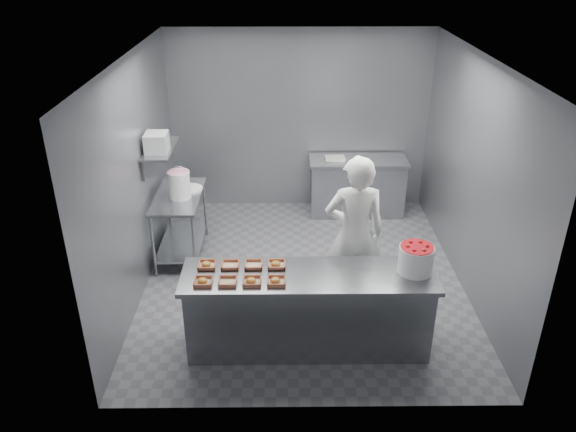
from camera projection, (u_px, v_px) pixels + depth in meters
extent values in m
plane|color=#4C4C51|center=(303.00, 277.00, 7.29)|extent=(4.50, 4.50, 0.00)
plane|color=white|center=(306.00, 57.00, 6.04)|extent=(4.50, 4.50, 0.00)
cube|color=slate|center=(299.00, 121.00, 8.67)|extent=(4.00, 0.04, 2.80)
cube|color=slate|center=(136.00, 178.00, 6.64)|extent=(0.04, 4.50, 2.80)
cube|color=slate|center=(472.00, 177.00, 6.68)|extent=(0.04, 4.50, 2.80)
cube|color=slate|center=(309.00, 276.00, 5.69)|extent=(2.60, 0.70, 0.05)
cube|color=slate|center=(308.00, 312.00, 5.89)|extent=(2.50, 0.64, 0.85)
cube|color=slate|center=(178.00, 196.00, 7.42)|extent=(0.60, 1.20, 0.04)
cube|color=slate|center=(182.00, 241.00, 7.72)|extent=(0.56, 1.15, 0.03)
cylinder|color=slate|center=(153.00, 246.00, 7.11)|extent=(0.04, 0.04, 0.88)
cylinder|color=slate|center=(194.00, 246.00, 7.12)|extent=(0.04, 0.04, 0.88)
cylinder|color=slate|center=(169.00, 208.00, 8.11)|extent=(0.04, 0.04, 0.88)
cylinder|color=slate|center=(205.00, 208.00, 8.12)|extent=(0.04, 0.04, 0.88)
cube|color=slate|center=(358.00, 161.00, 8.60)|extent=(1.50, 0.60, 0.05)
cube|color=slate|center=(357.00, 188.00, 8.81)|extent=(1.44, 0.55, 0.85)
cube|color=slate|center=(160.00, 149.00, 7.12)|extent=(0.35, 0.90, 0.03)
cube|color=tan|center=(203.00, 282.00, 5.52)|extent=(0.18, 0.18, 0.04)
cube|color=white|center=(208.00, 282.00, 5.54)|extent=(0.10, 0.06, 0.00)
ellipsoid|color=#CB7632|center=(202.00, 281.00, 5.52)|extent=(0.10, 0.10, 0.05)
cube|color=tan|center=(228.00, 281.00, 5.52)|extent=(0.18, 0.18, 0.04)
cube|color=white|center=(232.00, 281.00, 5.54)|extent=(0.10, 0.06, 0.00)
cube|color=tan|center=(252.00, 281.00, 5.53)|extent=(0.18, 0.18, 0.04)
cube|color=white|center=(257.00, 281.00, 5.54)|extent=(0.10, 0.06, 0.00)
ellipsoid|color=#CB7632|center=(251.00, 280.00, 5.52)|extent=(0.10, 0.10, 0.05)
cube|color=tan|center=(276.00, 281.00, 5.53)|extent=(0.18, 0.18, 0.04)
cube|color=white|center=(281.00, 281.00, 5.55)|extent=(0.10, 0.06, 0.00)
ellipsoid|color=#CB7632|center=(275.00, 280.00, 5.52)|extent=(0.10, 0.10, 0.05)
cube|color=tan|center=(207.00, 265.00, 5.80)|extent=(0.18, 0.18, 0.04)
cube|color=white|center=(212.00, 265.00, 5.82)|extent=(0.10, 0.06, 0.00)
ellipsoid|color=#CB7632|center=(206.00, 264.00, 5.80)|extent=(0.10, 0.10, 0.05)
cube|color=tan|center=(230.00, 265.00, 5.80)|extent=(0.18, 0.18, 0.04)
cube|color=white|center=(235.00, 265.00, 5.82)|extent=(0.10, 0.06, 0.00)
cube|color=tan|center=(254.00, 265.00, 5.80)|extent=(0.18, 0.18, 0.04)
cube|color=white|center=(258.00, 265.00, 5.82)|extent=(0.10, 0.06, 0.00)
cube|color=tan|center=(277.00, 265.00, 5.81)|extent=(0.18, 0.18, 0.04)
cube|color=white|center=(281.00, 265.00, 5.82)|extent=(0.10, 0.06, 0.00)
ellipsoid|color=#CB7632|center=(276.00, 264.00, 5.80)|extent=(0.10, 0.10, 0.05)
imported|color=white|center=(354.00, 234.00, 6.37)|extent=(0.70, 0.47, 1.88)
cylinder|color=white|center=(416.00, 259.00, 5.66)|extent=(0.35, 0.35, 0.28)
cylinder|color=red|center=(417.00, 248.00, 5.60)|extent=(0.33, 0.33, 0.04)
cylinder|color=white|center=(179.00, 185.00, 7.27)|extent=(0.29, 0.29, 0.36)
cylinder|color=#CC668C|center=(178.00, 172.00, 7.19)|extent=(0.27, 0.27, 0.02)
torus|color=slate|center=(179.00, 177.00, 7.22)|extent=(0.30, 0.01, 0.30)
cylinder|color=white|center=(190.00, 189.00, 7.57)|extent=(0.40, 0.40, 0.03)
cube|color=#CCB28C|center=(183.00, 185.00, 7.67)|extent=(0.18, 0.17, 0.02)
cube|color=gray|center=(157.00, 142.00, 6.93)|extent=(0.28, 0.32, 0.23)
cube|color=silver|center=(335.00, 158.00, 8.58)|extent=(0.30, 0.22, 0.04)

